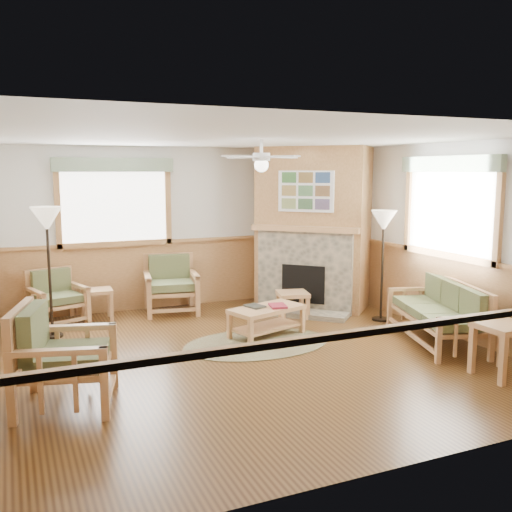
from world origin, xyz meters
name	(u,v)px	position (x,y,z in m)	size (l,w,h in m)	color
floor	(249,356)	(0.00, 0.00, -0.01)	(6.00, 6.00, 0.01)	#4D3015
ceiling	(249,137)	(0.00, 0.00, 2.70)	(6.00, 6.00, 0.01)	white
wall_back	(181,227)	(0.00, 3.00, 1.35)	(6.00, 0.02, 2.70)	silver
wall_front	(404,300)	(0.00, -3.00, 1.35)	(6.00, 0.02, 2.70)	silver
wall_right	(441,238)	(3.00, 0.00, 1.35)	(0.02, 6.00, 2.70)	silver
wainscot	(249,313)	(0.00, 0.00, 0.55)	(6.00, 6.00, 1.10)	#A47343
fireplace	(313,228)	(2.05, 2.05, 1.35)	(2.20, 2.20, 2.70)	#A47343
window_back	(113,157)	(-1.10, 2.96, 2.53)	(1.90, 0.16, 1.50)	white
window_right	(453,154)	(2.96, -0.20, 2.53)	(0.16, 1.90, 1.50)	white
ceiling_fan	(261,143)	(0.30, 0.30, 2.66)	(1.24, 1.24, 0.36)	white
sofa	(436,312)	(2.55, -0.47, 0.41)	(0.74, 1.79, 0.82)	tan
armchair_back_left	(58,297)	(-2.07, 2.55, 0.41)	(0.73, 0.73, 0.82)	tan
armchair_back_right	(171,284)	(-0.31, 2.55, 0.47)	(0.83, 0.83, 0.93)	tan
armchair_left	(66,356)	(-2.25, -0.69, 0.51)	(0.90, 0.90, 1.01)	tan
coffee_table	(267,322)	(0.55, 0.68, 0.21)	(1.05, 0.53, 0.42)	tan
end_table_chairs	(98,305)	(-1.49, 2.52, 0.25)	(0.44, 0.42, 0.49)	tan
end_table_sofa	(502,350)	(2.34, -1.81, 0.31)	(0.55, 0.53, 0.61)	tan
footstool	(293,305)	(1.37, 1.48, 0.20)	(0.47, 0.47, 0.41)	tan
braided_rug	(257,344)	(0.28, 0.40, 0.01)	(2.02, 2.02, 0.01)	brown
floor_lamp_left	(49,273)	(-2.21, 1.85, 0.92)	(0.42, 0.42, 1.84)	black
floor_lamp_right	(382,266)	(2.55, 0.76, 0.86)	(0.39, 0.39, 1.72)	black
book_red	(278,305)	(0.70, 0.63, 0.45)	(0.22, 0.30, 0.03)	maroon
book_dark	(255,305)	(0.40, 0.75, 0.45)	(0.20, 0.27, 0.03)	#282821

